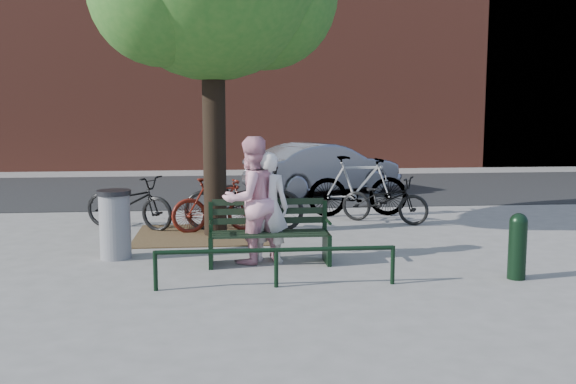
{
  "coord_description": "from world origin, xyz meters",
  "views": [
    {
      "loc": [
        -0.64,
        -9.05,
        2.27
      ],
      "look_at": [
        0.37,
        1.0,
        0.92
      ],
      "focal_mm": 40.0,
      "sensor_mm": 36.0,
      "label": 1
    }
  ],
  "objects": [
    {
      "name": "person_left",
      "position": [
        -0.0,
        0.15,
        0.81
      ],
      "size": [
        0.69,
        0.56,
        1.62
      ],
      "primitive_type": "imported",
      "rotation": [
        0.0,
        0.0,
        2.82
      ],
      "color": "silver",
      "rests_on": "ground"
    },
    {
      "name": "bicycle_a",
      "position": [
        -2.41,
        2.97,
        0.5
      ],
      "size": [
        1.99,
        1.49,
        1.0
      ],
      "primitive_type": "imported",
      "rotation": [
        0.0,
        0.0,
        1.08
      ],
      "color": "black",
      "rests_on": "ground"
    },
    {
      "name": "road",
      "position": [
        0.0,
        8.5,
        0.01
      ],
      "size": [
        40.0,
        7.0,
        0.01
      ],
      "primitive_type": "cube",
      "color": "black",
      "rests_on": "ground"
    },
    {
      "name": "bollard",
      "position": [
        3.2,
        -1.12,
        0.47
      ],
      "size": [
        0.24,
        0.24,
        0.88
      ],
      "color": "black",
      "rests_on": "ground"
    },
    {
      "name": "person_right",
      "position": [
        -0.25,
        0.15,
        0.92
      ],
      "size": [
        1.12,
        1.05,
        1.84
      ],
      "primitive_type": "imported",
      "rotation": [
        0.0,
        0.0,
        3.65
      ],
      "color": "pink",
      "rests_on": "ground"
    },
    {
      "name": "litter_bin",
      "position": [
        -2.27,
        0.6,
        0.52
      ],
      "size": [
        0.5,
        0.5,
        1.03
      ],
      "color": "gray",
      "rests_on": "ground"
    },
    {
      "name": "bicycle_c",
      "position": [
        -0.29,
        2.59,
        0.58
      ],
      "size": [
        2.29,
        1.09,
        1.16
      ],
      "primitive_type": "imported",
      "rotation": [
        0.0,
        0.0,
        1.42
      ],
      "color": "black",
      "rests_on": "ground"
    },
    {
      "name": "parked_car",
      "position": [
        1.94,
        7.33,
        0.67
      ],
      "size": [
        4.28,
        2.99,
        1.34
      ],
      "primitive_type": "imported",
      "rotation": [
        0.0,
        0.0,
        2.0
      ],
      "color": "slate",
      "rests_on": "ground"
    },
    {
      "name": "park_bench",
      "position": [
        -0.0,
        0.08,
        0.48
      ],
      "size": [
        1.74,
        0.54,
        0.97
      ],
      "color": "black",
      "rests_on": "ground"
    },
    {
      "name": "bicycle_e",
      "position": [
        2.48,
        3.1,
        0.46
      ],
      "size": [
        1.81,
        1.43,
        0.92
      ],
      "primitive_type": "imported",
      "rotation": [
        0.0,
        0.0,
        1.02
      ],
      "color": "black",
      "rests_on": "ground"
    },
    {
      "name": "townhouse_row",
      "position": [
        0.17,
        16.0,
        6.25
      ],
      "size": [
        45.0,
        4.0,
        14.0
      ],
      "color": "brown",
      "rests_on": "ground"
    },
    {
      "name": "guard_railing",
      "position": [
        0.0,
        -1.2,
        0.4
      ],
      "size": [
        3.06,
        0.06,
        0.51
      ],
      "color": "black",
      "rests_on": "ground"
    },
    {
      "name": "dirt_pit",
      "position": [
        -1.0,
        2.2,
        0.01
      ],
      "size": [
        2.4,
        2.0,
        0.02
      ],
      "primitive_type": "cube",
      "color": "brown",
      "rests_on": "ground"
    },
    {
      "name": "bicycle_b",
      "position": [
        -0.77,
        2.49,
        0.5
      ],
      "size": [
        1.71,
        0.76,
        0.99
      ],
      "primitive_type": "imported",
      "rotation": [
        0.0,
        0.0,
        1.76
      ],
      "color": "#50130B",
      "rests_on": "ground"
    },
    {
      "name": "ground",
      "position": [
        0.0,
        0.0,
        0.0
      ],
      "size": [
        90.0,
        90.0,
        0.0
      ],
      "primitive_type": "plane",
      "color": "gray",
      "rests_on": "ground"
    },
    {
      "name": "bicycle_d",
      "position": [
        2.12,
        3.9,
        0.63
      ],
      "size": [
        2.1,
        0.61,
        1.26
      ],
      "primitive_type": "imported",
      "rotation": [
        0.0,
        0.0,
        1.58
      ],
      "color": "gray",
      "rests_on": "ground"
    }
  ]
}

